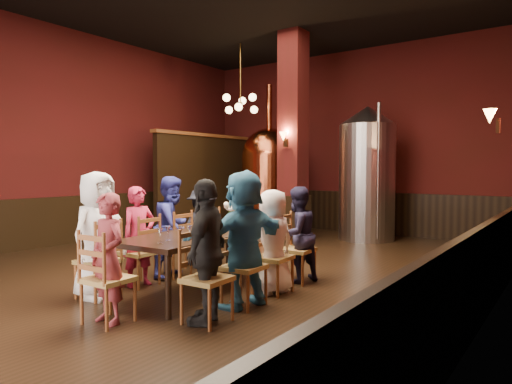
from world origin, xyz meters
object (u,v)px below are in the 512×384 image
Objects in this scene: copper_kettle at (269,178)px; rose_vase at (231,210)px; person_1 at (139,236)px; person_0 at (98,235)px; steel_vessel at (367,173)px; dining_table at (204,237)px; person_2 at (173,226)px.

copper_kettle is 10.10× the size of rose_vase.
person_0 is at bearing -169.33° from person_1.
person_0 is 6.37m from steel_vessel.
copper_kettle reaches higher than rose_vase.
person_0 reaches higher than rose_vase.
steel_vessel is at bearing 1.08° from copper_kettle.
person_0 is 1.15× the size of person_1.
person_1 reaches higher than rose_vase.
dining_table is 1.32m from person_0.
person_2 is 0.40× the size of copper_kettle.
copper_kettle is (-1.64, 6.22, 0.57)m from person_0.
steel_vessel is (2.57, 0.05, 0.14)m from copper_kettle.
person_1 reaches higher than dining_table.
rose_vase is at bearing -30.79° from person_0.
dining_table is 1.67× the size of person_2.
person_2 is 0.90m from rose_vase.
person_2 is at bearing -6.05° from person_0.
copper_kettle is at bearing 112.25° from dining_table.
copper_kettle is 1.25× the size of steel_vessel.
copper_kettle reaches higher than steel_vessel.
person_2 reaches higher than dining_table.
person_2 is at bearing -151.78° from rose_vase.
person_2 is at bearing -101.44° from steel_vessel.
person_2 is at bearing 158.78° from dining_table.
person_0 is 1.88m from rose_vase.
rose_vase is at bearing -92.99° from steel_vessel.
person_1 is at bearing -158.78° from dining_table.
steel_vessel is (0.13, 5.22, 0.79)m from dining_table.
person_1 is 1.33m from rose_vase.
person_1 is 0.66m from person_2.
person_0 is 4.26× the size of rose_vase.
copper_kettle is (-2.44, 5.18, 0.65)m from dining_table.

